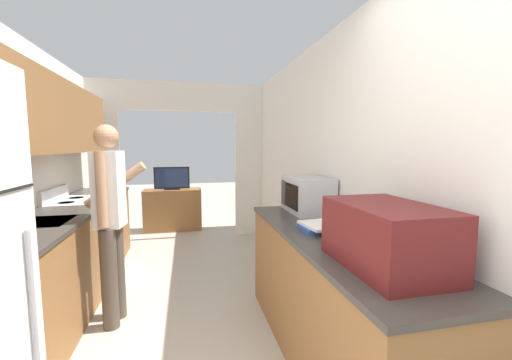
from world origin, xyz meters
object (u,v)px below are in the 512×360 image
object	(u,v)px
suitcase	(386,236)
range_oven	(86,238)
microwave	(307,195)
tv_cabinet	(173,209)
television	(172,179)
person	(110,219)
book_stack	(319,227)

from	to	relation	value
suitcase	range_oven	bearing A→B (deg)	130.12
microwave	tv_cabinet	distance (m)	3.43
suitcase	television	xyz separation A→B (m)	(-1.20, 4.36, -0.13)
suitcase	tv_cabinet	world-z (taller)	suitcase
person	book_stack	xyz separation A→B (m)	(1.53, -0.74, 0.03)
book_stack	television	xyz separation A→B (m)	(-1.15, 3.67, -0.00)
person	television	bearing A→B (deg)	0.90
range_oven	suitcase	bearing A→B (deg)	-49.88
suitcase	tv_cabinet	bearing A→B (deg)	105.27
suitcase	microwave	size ratio (longest dim) A/B	1.23
suitcase	tv_cabinet	xyz separation A→B (m)	(-1.20, 4.40, -0.70)
person	microwave	size ratio (longest dim) A/B	3.20
range_oven	microwave	distance (m)	2.55
book_stack	suitcase	bearing A→B (deg)	-86.09
television	tv_cabinet	bearing A→B (deg)	90.00
range_oven	suitcase	distance (m)	3.29
range_oven	microwave	size ratio (longest dim) A/B	2.00
book_stack	tv_cabinet	distance (m)	3.93
range_oven	book_stack	size ratio (longest dim) A/B	3.34
person	television	size ratio (longest dim) A/B	2.75
television	person	bearing A→B (deg)	-97.27
microwave	television	distance (m)	3.32
television	microwave	bearing A→B (deg)	-66.71
suitcase	television	world-z (taller)	suitcase
person	television	world-z (taller)	person
microwave	tv_cabinet	xyz separation A→B (m)	(-1.31, 3.09, -0.70)
microwave	person	bearing A→B (deg)	176.09
range_oven	book_stack	world-z (taller)	range_oven
suitcase	book_stack	xyz separation A→B (m)	(-0.05, 0.69, -0.13)
tv_cabinet	suitcase	bearing A→B (deg)	-74.73
person	microwave	world-z (taller)	person
tv_cabinet	television	size ratio (longest dim) A/B	1.64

